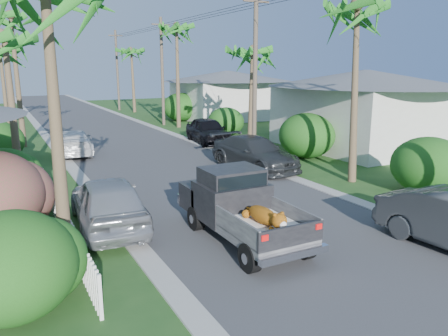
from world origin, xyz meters
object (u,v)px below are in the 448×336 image
palm_r_d (131,50)px  house_right_far (227,96)px  pickup_truck (236,204)px  parked_car_ln (108,202)px  utility_pole_d (117,70)px  parked_car_lf (74,143)px  utility_pole_c (162,71)px  palm_l_b (4,37)px  palm_l_c (10,16)px  palm_r_a (361,6)px  house_right_near (363,112)px  parked_car_rf (208,131)px  parked_car_rm (255,153)px  utility_pole_b (255,74)px  palm_r_c (176,27)px  palm_r_b (252,50)px

palm_r_d → house_right_far: bearing=-57.0°
pickup_truck → parked_car_ln: bearing=141.9°
utility_pole_d → pickup_truck: bearing=-99.8°
parked_car_lf → utility_pole_c: utility_pole_c is taller
palm_l_b → palm_l_c: size_ratio=0.80×
palm_l_c → palm_r_a: 20.19m
house_right_near → palm_l_c: bearing=152.2°
parked_car_rf → house_right_far: (8.00, 12.14, 1.29)m
parked_car_rm → palm_r_a: (2.52, -3.98, 6.64)m
utility_pole_d → utility_pole_b: bearing=-90.0°
palm_l_b → parked_car_lf: bearing=61.3°
utility_pole_d → parked_car_ln: bearing=-105.1°
palm_r_c → palm_r_d: size_ratio=1.17×
palm_r_a → utility_pole_c: size_ratio=0.97×
parked_car_rf → palm_l_b: bearing=-147.3°
pickup_truck → utility_pole_b: 13.02m
pickup_truck → parked_car_lf: (-2.20, 15.22, -0.30)m
palm_r_a → parked_car_ln: bearing=-175.5°
parked_car_ln → palm_l_c: palm_l_c is taller
parked_car_rm → palm_r_c: palm_r_c is taller
palm_r_c → utility_pole_d: (-0.60, 17.00, -3.51)m
parked_car_ln → utility_pole_b: (10.22, 7.85, 3.76)m
palm_l_c → palm_r_b: 14.55m
palm_r_d → utility_pole_b: (-0.90, -27.00, -2.14)m
palm_r_b → palm_l_b: bearing=-167.4°
parked_car_lf → house_right_far: 20.62m
utility_pole_b → utility_pole_d: size_ratio=1.00×
palm_r_c → utility_pole_c: 4.08m
parked_car_ln → palm_r_b: (11.22, 9.85, 5.11)m
palm_r_a → parked_car_lf: bearing=129.9°
house_right_near → utility_pole_c: 17.79m
palm_r_c → parked_car_lf: bearing=-140.2°
house_right_far → utility_pole_b: (-7.40, -17.00, 2.48)m
palm_r_d → palm_r_a: bearing=-90.3°
palm_l_c → utility_pole_d: 24.22m
parked_car_rm → house_right_far: 22.08m
palm_r_b → parked_car_ln: bearing=-138.7°
house_right_far → utility_pole_b: 18.71m
parked_car_ln → parked_car_lf: (1.02, 12.70, -0.13)m
palm_l_b → palm_r_d: 31.00m
parked_car_rm → palm_r_d: 30.72m
palm_l_b → palm_r_c: palm_r_c is taller
palm_l_b → palm_l_c: palm_l_c is taller
palm_l_b → utility_pole_d: bearing=68.2°
palm_r_c → house_right_near: palm_r_c is taller
palm_l_c → house_right_near: size_ratio=1.02×
parked_car_rm → palm_l_c: palm_l_c is taller
parked_car_lf → palm_r_a: (9.90, -11.85, 6.71)m
palm_r_a → palm_r_b: palm_r_a is taller
palm_l_b → utility_pole_c: size_ratio=0.82×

